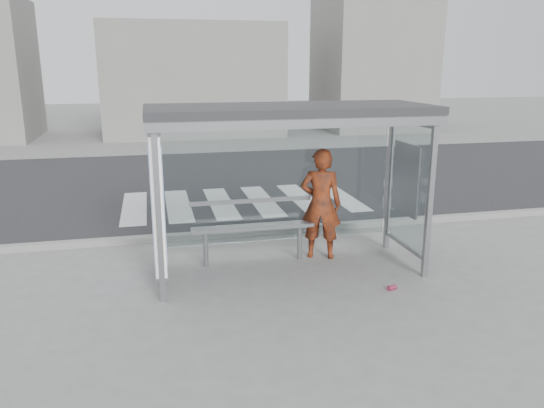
# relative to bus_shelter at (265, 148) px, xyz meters

# --- Properties ---
(ground) EXTENTS (80.00, 80.00, 0.00)m
(ground) POSITION_rel_bus_shelter_xyz_m (0.37, -0.06, -1.98)
(ground) COLOR slate
(ground) RESTS_ON ground
(road) EXTENTS (30.00, 10.00, 0.01)m
(road) POSITION_rel_bus_shelter_xyz_m (0.37, 6.94, -1.98)
(road) COLOR black
(road) RESTS_ON ground
(curb) EXTENTS (30.00, 0.18, 0.12)m
(curb) POSITION_rel_bus_shelter_xyz_m (0.37, 1.89, -1.92)
(curb) COLOR gray
(curb) RESTS_ON ground
(crosswalk) EXTENTS (5.55, 3.00, 0.00)m
(crosswalk) POSITION_rel_bus_shelter_xyz_m (0.37, 4.44, -1.98)
(crosswalk) COLOR silver
(crosswalk) RESTS_ON ground
(bus_shelter) EXTENTS (4.25, 1.65, 2.62)m
(bus_shelter) POSITION_rel_bus_shelter_xyz_m (0.00, 0.00, 0.00)
(bus_shelter) COLOR gray
(bus_shelter) RESTS_ON ground
(building_center) EXTENTS (8.00, 5.00, 5.00)m
(building_center) POSITION_rel_bus_shelter_xyz_m (0.37, 17.94, 0.52)
(building_center) COLOR gray
(building_center) RESTS_ON ground
(building_right) EXTENTS (5.00, 5.00, 7.00)m
(building_right) POSITION_rel_bus_shelter_xyz_m (9.37, 17.94, 1.52)
(building_right) COLOR gray
(building_right) RESTS_ON ground
(person) EXTENTS (0.80, 0.67, 1.88)m
(person) POSITION_rel_bus_shelter_xyz_m (1.05, 0.43, -1.04)
(person) COLOR orange
(person) RESTS_ON ground
(bench) EXTENTS (2.04, 0.33, 1.05)m
(bench) POSITION_rel_bus_shelter_xyz_m (-0.11, 0.43, -1.37)
(bench) COLOR slate
(bench) RESTS_ON ground
(soda_can) EXTENTS (0.15, 0.11, 0.07)m
(soda_can) POSITION_rel_bus_shelter_xyz_m (1.65, -1.14, -1.95)
(soda_can) COLOR #D33E69
(soda_can) RESTS_ON ground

